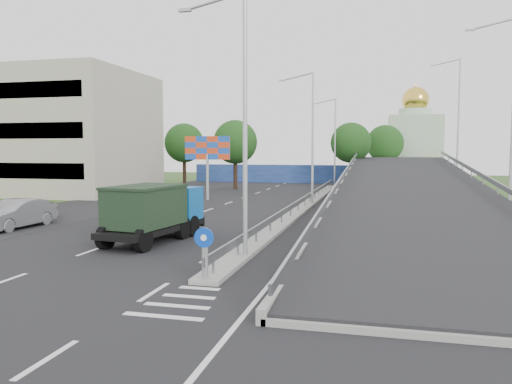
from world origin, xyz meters
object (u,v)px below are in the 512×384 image
(lamp_post_far, at_px, (333,137))
(billboard, at_px, (207,152))
(lamp_post_mid, at_px, (310,131))
(dump_truck, at_px, (154,210))
(parked_car_c, at_px, (22,211))
(sign_bollard, at_px, (205,253))
(parked_car_b, at_px, (16,214))
(lamp_post_near, at_px, (240,111))
(church, at_px, (414,143))

(lamp_post_far, relative_size, billboard, 1.83)
(lamp_post_mid, height_order, dump_truck, lamp_post_mid)
(billboard, xyz_separation_m, parked_car_c, (-6.54, -14.96, -3.52))
(sign_bollard, xyz_separation_m, parked_car_b, (-14.00, 8.48, -0.23))
(parked_car_b, bearing_deg, parked_car_c, 125.30)
(billboard, bearing_deg, lamp_post_near, -67.51)
(lamp_post_near, bearing_deg, billboard, 112.49)
(parked_car_b, bearing_deg, dump_truck, -8.90)
(lamp_post_mid, xyz_separation_m, dump_truck, (-5.00, -17.14, -4.31))
(lamp_post_far, height_order, parked_car_c, lamp_post_far)
(parked_car_b, xyz_separation_m, parked_car_c, (-1.55, 2.38, -0.13))
(dump_truck, height_order, parked_car_c, dump_truck)
(sign_bollard, bearing_deg, parked_car_c, 145.06)
(billboard, bearing_deg, lamp_post_far, 63.16)
(sign_bollard, relative_size, lamp_post_near, 0.17)
(sign_bollard, height_order, church, church)
(lamp_post_far, xyz_separation_m, dump_truck, (-5.00, -37.14, -4.31))
(parked_car_c, bearing_deg, parked_car_b, -64.96)
(parked_car_c, bearing_deg, dump_truck, -29.41)
(church, height_order, billboard, church)
(church, distance_m, parked_car_b, 55.06)
(church, xyz_separation_m, parked_car_b, (-24.00, -49.35, -4.51))
(lamp_post_near, relative_size, lamp_post_far, 1.00)
(dump_truck, xyz_separation_m, parked_car_c, (-10.66, 4.18, -0.83))
(sign_bollard, relative_size, church, 0.12)
(lamp_post_near, xyz_separation_m, church, (9.89, 54.00, -0.50))
(lamp_post_near, relative_size, parked_car_c, 2.10)
(lamp_post_near, bearing_deg, parked_car_c, 155.80)
(lamp_post_mid, xyz_separation_m, parked_car_c, (-15.65, -12.96, -5.14))
(sign_bollard, xyz_separation_m, billboard, (-9.00, 25.83, 3.15))
(parked_car_c, bearing_deg, lamp_post_mid, 31.63)
(billboard, bearing_deg, lamp_post_mid, -12.38)
(lamp_post_mid, height_order, parked_car_b, lamp_post_mid)
(sign_bollard, relative_size, parked_car_b, 0.34)
(sign_bollard, xyz_separation_m, church, (10.00, 57.83, 4.28))
(lamp_post_mid, bearing_deg, church, 73.78)
(sign_bollard, relative_size, lamp_post_far, 0.17)
(lamp_post_near, distance_m, church, 54.90)
(lamp_post_mid, height_order, church, church)
(church, relative_size, billboard, 2.51)
(dump_truck, height_order, parked_car_b, dump_truck)
(lamp_post_near, bearing_deg, lamp_post_far, 90.00)
(lamp_post_far, xyz_separation_m, parked_car_c, (-15.65, -32.96, -5.14))
(lamp_post_near, distance_m, dump_truck, 7.19)
(dump_truck, bearing_deg, parked_car_b, 176.21)
(sign_bollard, relative_size, billboard, 0.30)
(lamp_post_mid, distance_m, lamp_post_far, 20.00)
(lamp_post_near, height_order, billboard, lamp_post_near)
(billboard, height_order, parked_car_c, billboard)
(sign_bollard, distance_m, lamp_post_near, 6.12)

